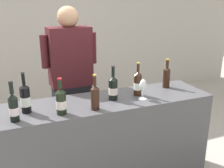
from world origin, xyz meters
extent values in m
cube|color=beige|center=(0.00, 2.60, 1.40)|extent=(8.00, 0.10, 2.80)
cube|color=#4C4C51|center=(0.00, 0.00, 0.46)|extent=(2.07, 0.55, 0.93)
cylinder|color=black|center=(-0.14, -0.16, 1.02)|extent=(0.07, 0.07, 0.18)
cone|color=black|center=(-0.14, -0.16, 1.13)|extent=(0.07, 0.07, 0.03)
cylinder|color=black|center=(-0.14, -0.16, 1.18)|extent=(0.03, 0.03, 0.08)
cylinder|color=#B79333|center=(-0.14, -0.16, 1.23)|extent=(0.03, 0.03, 0.01)
cylinder|color=black|center=(-0.78, -0.14, 1.02)|extent=(0.07, 0.07, 0.18)
cone|color=black|center=(-0.78, -0.14, 1.13)|extent=(0.07, 0.07, 0.04)
cylinder|color=black|center=(-0.78, -0.14, 1.19)|extent=(0.03, 0.03, 0.08)
cylinder|color=black|center=(-0.78, -0.14, 1.24)|extent=(0.03, 0.03, 0.01)
cylinder|color=silver|center=(-0.78, -0.14, 1.01)|extent=(0.07, 0.07, 0.06)
cylinder|color=black|center=(-0.68, -0.01, 1.04)|extent=(0.08, 0.08, 0.21)
cone|color=black|center=(-0.68, -0.01, 1.16)|extent=(0.08, 0.08, 0.03)
cylinder|color=black|center=(-0.68, -0.01, 1.22)|extent=(0.03, 0.03, 0.09)
cylinder|color=#333338|center=(-0.68, -0.01, 1.27)|extent=(0.03, 0.03, 0.01)
cylinder|color=white|center=(-0.68, -0.01, 1.03)|extent=(0.08, 0.08, 0.08)
cylinder|color=black|center=(0.74, 0.11, 1.03)|extent=(0.07, 0.07, 0.19)
cone|color=black|center=(0.74, 0.11, 1.14)|extent=(0.07, 0.07, 0.03)
cylinder|color=black|center=(0.74, 0.11, 1.19)|extent=(0.03, 0.03, 0.07)
cylinder|color=#B79333|center=(0.74, 0.11, 1.23)|extent=(0.04, 0.04, 0.01)
cylinder|color=black|center=(-0.42, -0.15, 1.02)|extent=(0.08, 0.08, 0.18)
cone|color=black|center=(-0.42, -0.15, 1.13)|extent=(0.08, 0.08, 0.03)
cylinder|color=black|center=(-0.42, -0.15, 1.18)|extent=(0.03, 0.03, 0.07)
cylinder|color=maroon|center=(-0.42, -0.15, 1.23)|extent=(0.04, 0.04, 0.01)
cylinder|color=silver|center=(-0.42, -0.15, 1.01)|extent=(0.08, 0.08, 0.07)
cylinder|color=black|center=(0.09, -0.01, 1.03)|extent=(0.08, 0.08, 0.19)
cone|color=black|center=(0.09, -0.01, 1.14)|extent=(0.08, 0.08, 0.03)
cylinder|color=black|center=(0.09, -0.01, 1.20)|extent=(0.03, 0.03, 0.09)
cylinder|color=#333338|center=(0.09, -0.01, 1.25)|extent=(0.03, 0.03, 0.01)
cylinder|color=silver|center=(0.09, -0.01, 1.02)|extent=(0.08, 0.08, 0.07)
cylinder|color=black|center=(0.35, 0.01, 1.03)|extent=(0.07, 0.07, 0.20)
cone|color=black|center=(0.35, 0.01, 1.15)|extent=(0.07, 0.07, 0.03)
cylinder|color=black|center=(0.35, 0.01, 1.21)|extent=(0.03, 0.03, 0.08)
cylinder|color=#B79333|center=(0.35, 0.01, 1.25)|extent=(0.03, 0.03, 0.01)
cylinder|color=silver|center=(0.35, 0.01, 1.02)|extent=(0.08, 0.08, 0.07)
cylinder|color=silver|center=(0.35, -0.10, 0.93)|extent=(0.08, 0.08, 0.00)
cylinder|color=silver|center=(0.35, -0.10, 0.98)|extent=(0.01, 0.01, 0.08)
ellipsoid|color=silver|center=(0.35, -0.10, 1.07)|extent=(0.07, 0.07, 0.11)
ellipsoid|color=maroon|center=(0.35, -0.10, 1.05)|extent=(0.05, 0.05, 0.04)
cube|color=black|center=(-0.17, 0.59, 0.46)|extent=(0.41, 0.26, 0.93)
cube|color=#47191E|center=(-0.17, 0.59, 1.24)|extent=(0.45, 0.26, 0.62)
sphere|color=tan|center=(-0.17, 0.59, 1.65)|extent=(0.22, 0.22, 0.22)
cylinder|color=#47191E|center=(0.10, 0.60, 1.31)|extent=(0.08, 0.08, 0.34)
cylinder|color=#47191E|center=(-0.43, 0.58, 1.31)|extent=(0.08, 0.08, 0.34)
camera|label=1|loc=(-0.77, -2.08, 1.81)|focal=41.36mm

